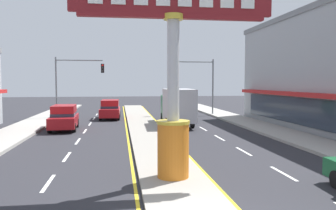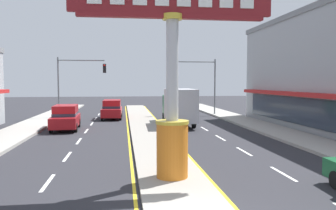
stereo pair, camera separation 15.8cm
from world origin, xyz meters
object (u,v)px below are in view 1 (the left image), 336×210
traffic_light_right_side (197,77)px  district_sign (173,75)px  box_truck_mid_left_lane (177,106)px  traffic_light_left_side (74,77)px  suv_near_right_lane (110,109)px  suv_near_left_lane (64,117)px

traffic_light_right_side → district_sign: bearing=-105.2°
district_sign → box_truck_mid_left_lane: 16.25m
box_truck_mid_left_lane → district_sign: bearing=-100.3°
traffic_light_left_side → box_truck_mid_left_lane: 11.99m
suv_near_right_lane → suv_near_left_lane: 8.18m
district_sign → box_truck_mid_left_lane: bearing=79.7°
traffic_light_left_side → suv_near_right_lane: bearing=-14.0°
traffic_light_left_side → traffic_light_right_side: 13.04m
district_sign → suv_near_right_lane: 22.36m
suv_near_left_lane → district_sign: bearing=-66.8°
district_sign → suv_near_right_lane: size_ratio=1.60×
traffic_light_left_side → suv_near_right_lane: size_ratio=1.34×
traffic_light_right_side → traffic_light_left_side: bearing=-175.6°
suv_near_right_lane → traffic_light_left_side: bearing=166.0°
traffic_light_left_side → traffic_light_right_side: bearing=4.4°
suv_near_right_lane → suv_near_left_lane: same height
traffic_light_left_side → suv_near_left_lane: (0.28, -8.37, -3.26)m
traffic_light_left_side → district_sign: bearing=-74.1°
district_sign → traffic_light_left_side: bearing=105.9°
suv_near_right_lane → box_truck_mid_left_lane: (5.79, -6.14, 0.71)m
suv_near_left_lane → box_truck_mid_left_lane: bearing=8.4°
district_sign → traffic_light_right_side: size_ratio=1.19×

